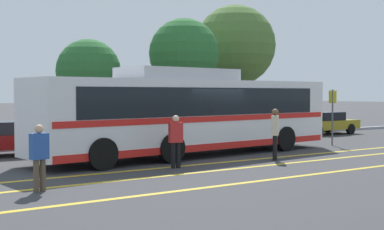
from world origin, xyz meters
The scene contains 17 objects.
ground_plane centered at (0.00, 0.00, 0.00)m, with size 220.00×220.00×0.00m, color #38383A.
lane_strip_0 centered at (-0.34, -1.87, 0.00)m, with size 0.20×32.63×0.01m, color gold.
lane_strip_1 centered at (-0.34, -3.30, 0.00)m, with size 0.20×32.63×0.01m, color gold.
lane_strip_2 centered at (-0.34, -5.48, 0.00)m, with size 0.20×32.63×0.01m, color gold.
curb_strip centered at (-0.34, 5.94, 0.07)m, with size 40.63×0.36×0.15m, color #99999E.
transit_bus centered at (-0.37, 0.33, 1.63)m, with size 13.10×3.67×3.25m.
parked_car_1 centered at (-5.72, 4.22, 0.66)m, with size 4.05×2.08×1.29m.
parked_car_2 centered at (-0.25, 4.30, 0.69)m, with size 4.34×1.95×1.36m.
parked_car_3 centered at (4.79, 4.41, 0.79)m, with size 4.50×1.82×1.62m.
parked_car_4 centered at (11.62, 4.60, 0.66)m, with size 4.50×1.95×1.28m.
pedestrian_0 centered at (1.28, -2.45, 1.04)m, with size 0.46×0.44×1.81m.
pedestrian_1 centered at (-7.49, -3.69, 0.91)m, with size 0.45×0.29×1.61m.
pedestrian_2 centered at (-2.64, -2.12, 0.94)m, with size 0.46×0.31×1.66m.
bus_stop_sign centered at (7.05, 0.00, 1.58)m, with size 0.07×0.40×2.51m.
tree_0 centered at (-0.49, 9.59, 3.46)m, with size 3.33×3.33×5.14m.
tree_1 centered at (4.74, 8.57, 4.53)m, with size 3.90×3.90×6.49m.
tree_2 centered at (10.08, 10.70, 5.41)m, with size 5.17×5.17×8.00m.
Camera 1 is at (-11.61, -16.20, 2.36)m, focal length 50.00 mm.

